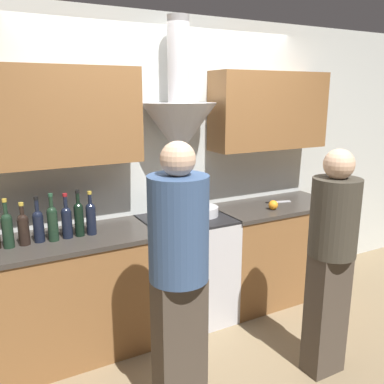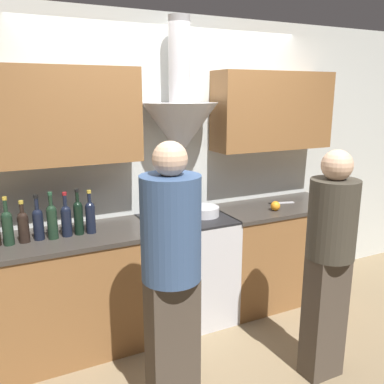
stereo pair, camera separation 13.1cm
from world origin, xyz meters
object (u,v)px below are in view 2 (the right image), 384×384
object	(u,v)px
mixing_bowl	(204,211)
wine_bottle_3	(23,225)
person_foreground_right	(329,257)
wine_bottle_8	(90,215)
stock_pot	(167,211)
stove_range	(187,269)
wine_bottle_4	(38,222)
wine_bottle_5	(52,220)
wine_bottle_6	(66,219)
wine_bottle_7	(78,216)
wine_bottle_2	(7,226)
person_foreground_left	(171,275)
orange_fruit	(275,206)

from	to	relation	value
mixing_bowl	wine_bottle_3	bearing A→B (deg)	-179.74
person_foreground_right	wine_bottle_8	bearing A→B (deg)	141.62
wine_bottle_3	stock_pot	distance (m)	1.11
stove_range	wine_bottle_4	world-z (taller)	wine_bottle_4
stock_pot	wine_bottle_8	bearing A→B (deg)	-175.82
stove_range	wine_bottle_5	bearing A→B (deg)	-178.95
wine_bottle_8	wine_bottle_5	bearing A→B (deg)	-178.74
wine_bottle_6	wine_bottle_7	size ratio (longest dim) A/B	0.96
wine_bottle_2	mixing_bowl	world-z (taller)	wine_bottle_2
mixing_bowl	stove_range	bearing A→B (deg)	-179.99
wine_bottle_8	person_foreground_right	bearing A→B (deg)	-38.38
wine_bottle_6	person_foreground_left	world-z (taller)	person_foreground_left
wine_bottle_7	person_foreground_right	xyz separation A→B (m)	(1.43, -1.08, -0.18)
wine_bottle_5	mixing_bowl	size ratio (longest dim) A/B	1.35
wine_bottle_6	person_foreground_left	bearing A→B (deg)	-66.52
stove_range	mixing_bowl	size ratio (longest dim) A/B	3.63
person_foreground_right	orange_fruit	bearing A→B (deg)	74.17
wine_bottle_2	wine_bottle_7	size ratio (longest dim) A/B	0.99
wine_bottle_2	mixing_bowl	distance (m)	1.54
wine_bottle_7	orange_fruit	world-z (taller)	wine_bottle_7
wine_bottle_3	wine_bottle_6	size ratio (longest dim) A/B	0.91
stove_range	wine_bottle_2	distance (m)	1.50
orange_fruit	wine_bottle_8	bearing A→B (deg)	175.58
wine_bottle_4	person_foreground_right	bearing A→B (deg)	-32.36
wine_bottle_2	person_foreground_right	bearing A→B (deg)	-29.13
wine_bottle_6	wine_bottle_8	world-z (taller)	wine_bottle_6
wine_bottle_7	mixing_bowl	bearing A→B (deg)	0.31
person_foreground_left	wine_bottle_4	bearing A→B (deg)	122.05
person_foreground_right	wine_bottle_4	bearing A→B (deg)	147.64
wine_bottle_5	wine_bottle_8	xyz separation A→B (m)	(0.27, 0.01, -0.01)
wine_bottle_6	person_foreground_left	distance (m)	1.06
orange_fruit	wine_bottle_7	bearing A→B (deg)	175.54
orange_fruit	stove_range	bearing A→B (deg)	170.32
stove_range	wine_bottle_6	world-z (taller)	wine_bottle_6
wine_bottle_3	mixing_bowl	distance (m)	1.44
wine_bottle_6	person_foreground_right	bearing A→B (deg)	-35.24
wine_bottle_7	wine_bottle_3	bearing A→B (deg)	-179.88
wine_bottle_4	orange_fruit	distance (m)	1.99
mixing_bowl	person_foreground_right	world-z (taller)	person_foreground_right
wine_bottle_2	wine_bottle_4	bearing A→B (deg)	5.36
person_foreground_left	person_foreground_right	bearing A→B (deg)	-5.51
orange_fruit	wine_bottle_3	bearing A→B (deg)	176.37
wine_bottle_8	mixing_bowl	distance (m)	0.97
wine_bottle_8	person_foreground_left	size ratio (longest dim) A/B	0.19
mixing_bowl	person_foreground_left	xyz separation A→B (m)	(-0.72, -0.98, -0.03)
wine_bottle_7	person_foreground_right	bearing A→B (deg)	-36.87
wine_bottle_8	person_foreground_right	size ratio (longest dim) A/B	0.20
wine_bottle_2	person_foreground_left	world-z (taller)	person_foreground_left
stove_range	wine_bottle_5	distance (m)	1.24
wine_bottle_5	stove_range	bearing A→B (deg)	1.05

